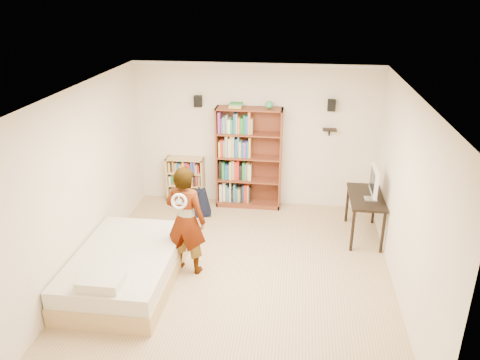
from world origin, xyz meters
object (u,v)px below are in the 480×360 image
Objects in this scene: low_bookshelf at (186,180)px; daybed at (125,264)px; tall_bookshelf at (249,159)px; person at (186,220)px; computer_desk at (364,216)px.

low_bookshelf is 2.83m from daybed.
tall_bookshelf reaches higher than person.
low_bookshelf reaches higher than daybed.
computer_desk reaches higher than daybed.
low_bookshelf is at bearing 85.93° from daybed.
tall_bookshelf is 1.34m from low_bookshelf.
tall_bookshelf reaches higher than low_bookshelf.
low_bookshelf is at bearing 163.13° from computer_desk.
daybed is 1.27× the size of person.
low_bookshelf is 0.82× the size of computer_desk.
tall_bookshelf is 0.91× the size of daybed.
person reaches higher than computer_desk.
tall_bookshelf is at bearing 155.03° from computer_desk.
low_bookshelf is 0.43× the size of daybed.
daybed is (-3.50, -1.82, -0.06)m from computer_desk.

